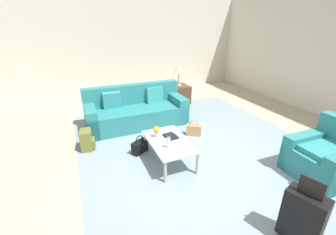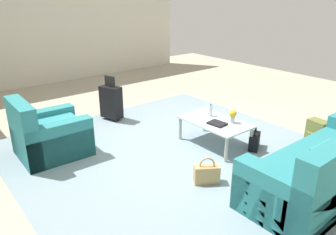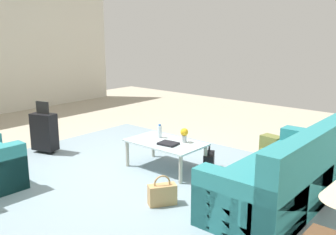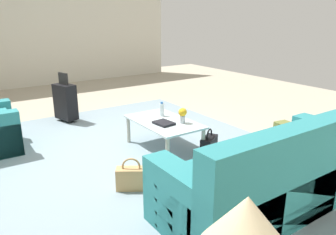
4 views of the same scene
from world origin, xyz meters
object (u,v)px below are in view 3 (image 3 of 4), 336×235
(handbag_black, at_px, (209,161))
(backpack_olive, at_px, (271,149))
(suitcase_black, at_px, (44,131))
(handbag_tan, at_px, (162,194))
(water_bottle, at_px, (160,131))
(couch, at_px, (290,177))
(coffee_table_book, at_px, (168,144))
(coffee_table, at_px, (166,145))
(flower_vase, at_px, (184,134))

(handbag_black, bearing_deg, backpack_olive, -119.93)
(suitcase_black, relative_size, handbag_tan, 2.37)
(water_bottle, bearing_deg, handbag_tan, 132.86)
(couch, xyz_separation_m, water_bottle, (2.00, -0.00, 0.19))
(couch, distance_m, handbag_black, 1.36)
(water_bottle, height_order, coffee_table_book, water_bottle)
(coffee_table, bearing_deg, couch, -176.82)
(coffee_table, relative_size, handbag_tan, 3.06)
(suitcase_black, height_order, handbag_black, suitcase_black)
(coffee_table_book, relative_size, handbag_black, 0.72)
(couch, distance_m, suitcase_black, 3.88)
(couch, bearing_deg, handbag_tan, 42.39)
(handbag_black, bearing_deg, couch, 167.41)
(suitcase_black, relative_size, backpack_olive, 2.12)
(water_bottle, relative_size, flower_vase, 1.00)
(water_bottle, height_order, handbag_black, water_bottle)
(coffee_table_book, bearing_deg, backpack_olive, -128.67)
(flower_vase, bearing_deg, couch, 178.18)
(couch, height_order, coffee_table_book, couch)
(coffee_table_book, relative_size, suitcase_black, 0.30)
(coffee_table, xyz_separation_m, handbag_black, (-0.48, -0.39, -0.23))
(flower_vase, xyz_separation_m, handbag_black, (-0.26, -0.24, -0.40))
(flower_vase, bearing_deg, coffee_table_book, 66.50)
(coffee_table, distance_m, backpack_olive, 1.64)
(coffee_table, height_order, water_bottle, water_bottle)
(couch, height_order, suitcase_black, couch)
(water_bottle, xyz_separation_m, handbag_black, (-0.68, -0.29, -0.38))
(couch, height_order, backpack_olive, couch)
(couch, height_order, handbag_black, couch)
(suitcase_black, xyz_separation_m, handbag_tan, (-2.72, 0.19, -0.23))
(coffee_table_book, bearing_deg, coffee_table, -39.68)
(water_bottle, bearing_deg, couch, 180.00)
(couch, distance_m, flower_vase, 1.59)
(backpack_olive, bearing_deg, couch, 123.87)
(couch, bearing_deg, coffee_table, 3.18)
(couch, relative_size, coffee_table_book, 8.97)
(handbag_tan, bearing_deg, couch, -137.61)
(handbag_tan, relative_size, handbag_black, 1.00)
(backpack_olive, bearing_deg, coffee_table_book, 57.32)
(backpack_olive, bearing_deg, water_bottle, 44.79)
(suitcase_black, bearing_deg, coffee_table, -160.71)
(flower_vase, xyz_separation_m, handbag_tan, (-0.50, 1.04, -0.40))
(coffee_table, xyz_separation_m, handbag_tan, (-0.72, 0.89, -0.23))
(coffee_table_book, distance_m, flower_vase, 0.27)
(flower_vase, distance_m, backpack_olive, 1.42)
(couch, height_order, handbag_tan, couch)
(coffee_table, height_order, coffee_table_book, coffee_table_book)
(handbag_black, bearing_deg, flower_vase, 42.84)
(handbag_tan, distance_m, backpack_olive, 2.20)
(couch, bearing_deg, suitcase_black, 11.90)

